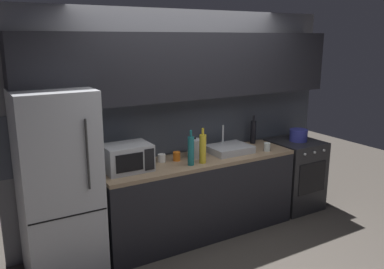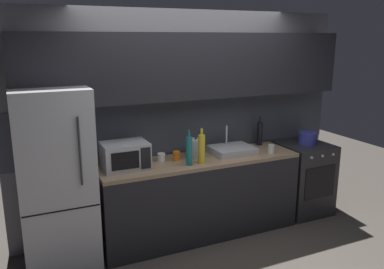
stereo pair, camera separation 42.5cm
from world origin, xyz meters
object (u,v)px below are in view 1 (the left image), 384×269
at_px(kettle, 195,148).
at_px(cooking_pot, 299,135).
at_px(wine_bottle_yellow, 203,148).
at_px(mug_clear, 267,147).
at_px(microwave, 127,158).
at_px(refrigerator, 59,185).
at_px(mug_white, 162,158).
at_px(mug_orange, 177,156).
at_px(oven_range, 294,174).
at_px(wine_bottle_dark, 253,132).
at_px(wine_bottle_teal, 191,151).

height_order(kettle, cooking_pot, kettle).
distance_m(wine_bottle_yellow, mug_clear, 0.90).
relative_size(microwave, wine_bottle_yellow, 1.22).
relative_size(refrigerator, cooking_pot, 7.65).
relative_size(wine_bottle_yellow, mug_white, 4.43).
bearing_deg(microwave, refrigerator, -178.45).
bearing_deg(mug_clear, mug_orange, 169.11).
bearing_deg(oven_range, mug_white, 176.98).
height_order(oven_range, mug_white, mug_white).
xyz_separation_m(oven_range, wine_bottle_dark, (-0.55, 0.21, 0.60)).
bearing_deg(wine_bottle_yellow, cooking_pot, 5.62).
xyz_separation_m(wine_bottle_yellow, wine_bottle_dark, (0.97, 0.36, -0.01)).
xyz_separation_m(refrigerator, kettle, (1.49, 0.05, 0.12)).
bearing_deg(oven_range, microwave, 179.51).
height_order(oven_range, microwave, microwave).
distance_m(wine_bottle_dark, mug_clear, 0.39).
relative_size(oven_range, wine_bottle_teal, 2.41).
relative_size(microwave, wine_bottle_dark, 1.29).
height_order(kettle, wine_bottle_yellow, wine_bottle_yellow).
bearing_deg(mug_clear, oven_range, 13.61).
height_order(wine_bottle_yellow, mug_clear, wine_bottle_yellow).
height_order(refrigerator, mug_clear, refrigerator).
bearing_deg(mug_clear, wine_bottle_dark, 76.99).
bearing_deg(oven_range, wine_bottle_teal, -174.78).
bearing_deg(mug_orange, wine_bottle_dark, 7.51).
height_order(wine_bottle_yellow, wine_bottle_dark, wine_bottle_yellow).
bearing_deg(mug_orange, mug_clear, -10.89).
height_order(oven_range, mug_orange, mug_orange).
bearing_deg(kettle, oven_range, -1.83).
relative_size(wine_bottle_teal, mug_orange, 3.78).
bearing_deg(cooking_pot, wine_bottle_yellow, -174.38).
height_order(mug_clear, mug_orange, mug_clear).
bearing_deg(wine_bottle_teal, mug_clear, -0.03).
relative_size(mug_white, cooking_pot, 0.37).
distance_m(wine_bottle_teal, mug_orange, 0.24).
bearing_deg(wine_bottle_teal, oven_range, 5.22).
distance_m(refrigerator, wine_bottle_teal, 1.34).
distance_m(refrigerator, wine_bottle_dark, 2.45).
height_order(wine_bottle_yellow, mug_orange, wine_bottle_yellow).
xyz_separation_m(microwave, wine_bottle_teal, (0.64, -0.17, 0.02)).
distance_m(wine_bottle_yellow, mug_white, 0.45).
xyz_separation_m(kettle, cooking_pot, (1.52, -0.05, -0.03)).
bearing_deg(refrigerator, wine_bottle_dark, 4.94).
distance_m(mug_white, cooking_pot, 1.91).
distance_m(kettle, wine_bottle_yellow, 0.21).
height_order(oven_range, wine_bottle_teal, wine_bottle_teal).
bearing_deg(wine_bottle_teal, wine_bottle_dark, 18.02).
bearing_deg(wine_bottle_dark, cooking_pot, -20.10).
xyz_separation_m(microwave, kettle, (0.81, 0.03, -0.03)).
relative_size(wine_bottle_yellow, wine_bottle_dark, 1.06).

